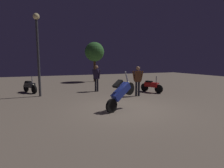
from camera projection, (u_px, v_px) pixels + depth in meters
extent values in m
plane|color=#756656|center=(127.00, 109.00, 7.82)|extent=(40.00, 40.00, 0.00)
cylinder|color=black|center=(112.00, 106.00, 7.16)|extent=(0.56, 0.31, 0.56)
cylinder|color=black|center=(129.00, 89.00, 7.85)|extent=(0.56, 0.31, 0.56)
cube|color=navy|center=(121.00, 91.00, 7.47)|extent=(1.01, 0.64, 0.76)
cube|color=black|center=(118.00, 84.00, 7.29)|extent=(0.49, 0.38, 0.32)
cylinder|color=gray|center=(127.00, 77.00, 7.64)|extent=(0.21, 0.13, 0.44)
sphere|color=#F2EABF|center=(128.00, 83.00, 7.74)|extent=(0.12, 0.12, 0.12)
cylinder|color=black|center=(26.00, 88.00, 12.10)|extent=(0.36, 0.54, 0.56)
cylinder|color=black|center=(34.00, 89.00, 11.41)|extent=(0.36, 0.54, 0.56)
cube|color=black|center=(30.00, 85.00, 11.73)|extent=(0.72, 0.98, 0.30)
cube|color=black|center=(28.00, 82.00, 11.83)|extent=(0.42, 0.50, 0.10)
cylinder|color=gray|center=(32.00, 80.00, 11.46)|extent=(0.08, 0.08, 0.45)
sphere|color=#F2EABF|center=(33.00, 85.00, 11.44)|extent=(0.12, 0.12, 0.12)
cylinder|color=black|center=(145.00, 87.00, 12.30)|extent=(0.31, 0.55, 0.56)
cylinder|color=black|center=(159.00, 89.00, 11.53)|extent=(0.31, 0.55, 0.56)
cube|color=#B71414|center=(152.00, 85.00, 11.89)|extent=(0.65, 0.99, 0.30)
cube|color=black|center=(149.00, 81.00, 12.00)|extent=(0.39, 0.50, 0.10)
cylinder|color=gray|center=(156.00, 79.00, 11.60)|extent=(0.08, 0.08, 0.45)
sphere|color=#F2EABF|center=(158.00, 85.00, 11.57)|extent=(0.12, 0.12, 0.12)
cylinder|color=black|center=(96.00, 85.00, 12.29)|extent=(0.12, 0.12, 0.87)
cylinder|color=black|center=(98.00, 85.00, 12.22)|extent=(0.12, 0.12, 0.87)
cube|color=#261E38|center=(96.00, 74.00, 12.16)|extent=(0.42, 0.43, 0.65)
sphere|color=#9E7251|center=(96.00, 67.00, 12.10)|extent=(0.24, 0.24, 0.24)
cylinder|color=#261E38|center=(94.00, 74.00, 12.26)|extent=(0.19, 0.20, 0.59)
cylinder|color=#261E38|center=(99.00, 74.00, 12.05)|extent=(0.19, 0.20, 0.59)
cylinder|color=black|center=(136.00, 89.00, 10.61)|extent=(0.12, 0.12, 0.86)
cylinder|color=black|center=(139.00, 89.00, 10.62)|extent=(0.12, 0.12, 0.86)
cube|color=#59331E|center=(138.00, 76.00, 10.52)|extent=(0.42, 0.34, 0.64)
sphere|color=#9E7251|center=(138.00, 68.00, 10.46)|extent=(0.24, 0.24, 0.24)
cylinder|color=#59331E|center=(134.00, 76.00, 10.50)|extent=(0.21, 0.15, 0.58)
cylinder|color=#59331E|center=(142.00, 76.00, 10.53)|extent=(0.21, 0.15, 0.58)
cylinder|color=#38383D|center=(38.00, 59.00, 10.29)|extent=(0.14, 0.14, 4.42)
sphere|color=#F9E59E|center=(36.00, 16.00, 9.99)|extent=(0.36, 0.36, 0.36)
cylinder|color=#4C331E|center=(95.00, 70.00, 18.17)|extent=(0.24, 0.24, 2.34)
sphere|color=#336B2D|center=(94.00, 52.00, 17.94)|extent=(1.94, 1.94, 1.94)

